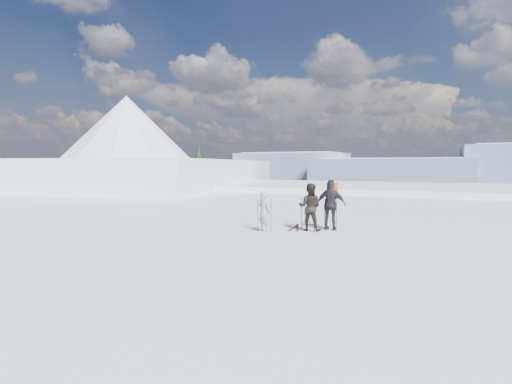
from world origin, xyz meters
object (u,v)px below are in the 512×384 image
skier_dark (310,207)px  skier_pack (331,205)px  skier_grey (264,211)px  skis_loose (296,227)px

skier_dark → skier_pack: bearing=-150.0°
skier_grey → skier_pack: size_ratio=0.78×
skier_pack → skis_loose: 1.68m
skier_grey → skis_loose: 1.69m
skier_grey → skis_loose: size_ratio=0.89×
skier_grey → skis_loose: skier_grey is taller
skier_grey → skier_dark: size_ratio=0.84×
skier_dark → skier_pack: 0.85m
skier_pack → skis_loose: bearing=0.6°
skier_dark → skis_loose: 1.19m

